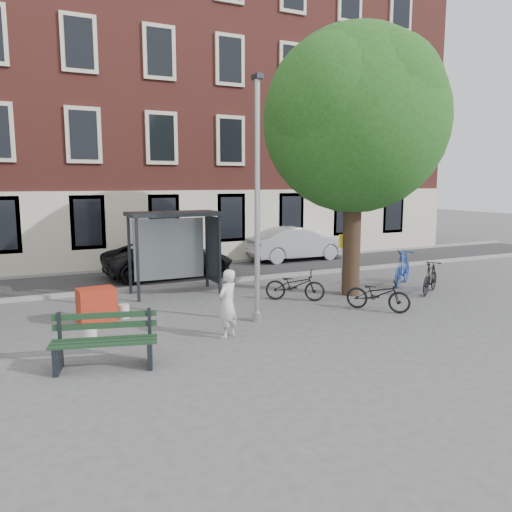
{
  "coord_description": "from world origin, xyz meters",
  "views": [
    {
      "loc": [
        -5.37,
        -11.25,
        3.55
      ],
      "look_at": [
        0.82,
        1.79,
        1.4
      ],
      "focal_mm": 35.0,
      "sensor_mm": 36.0,
      "label": 1
    }
  ],
  "objects": [
    {
      "name": "ground",
      "position": [
        0.0,
        0.0,
        0.0
      ],
      "size": [
        90.0,
        90.0,
        0.0
      ],
      "primitive_type": "plane",
      "color": "#4C4C4F",
      "rests_on": "ground"
    },
    {
      "name": "road",
      "position": [
        0.0,
        7.0,
        0.01
      ],
      "size": [
        40.0,
        4.0,
        0.01
      ],
      "primitive_type": "cube",
      "color": "#28282B",
      "rests_on": "ground"
    },
    {
      "name": "curb_near",
      "position": [
        0.0,
        5.0,
        0.06
      ],
      "size": [
        40.0,
        0.25,
        0.12
      ],
      "primitive_type": "cube",
      "color": "gray",
      "rests_on": "ground"
    },
    {
      "name": "curb_far",
      "position": [
        0.0,
        9.0,
        0.06
      ],
      "size": [
        40.0,
        0.25,
        0.12
      ],
      "primitive_type": "cube",
      "color": "gray",
      "rests_on": "ground"
    },
    {
      "name": "building_row",
      "position": [
        0.0,
        13.0,
        7.0
      ],
      "size": [
        30.0,
        8.0,
        14.0
      ],
      "primitive_type": "cube",
      "color": "brown",
      "rests_on": "ground"
    },
    {
      "name": "lamppost",
      "position": [
        0.0,
        0.0,
        2.78
      ],
      "size": [
        0.28,
        0.35,
        6.11
      ],
      "color": "#9EA0A3",
      "rests_on": "ground"
    },
    {
      "name": "tree_right",
      "position": [
        4.01,
        1.38,
        5.62
      ],
      "size": [
        5.76,
        5.6,
        8.2
      ],
      "color": "black",
      "rests_on": "ground"
    },
    {
      "name": "bus_shelter",
      "position": [
        -0.61,
        4.11,
        1.92
      ],
      "size": [
        2.85,
        1.45,
        2.62
      ],
      "color": "#1E2328",
      "rests_on": "ground"
    },
    {
      "name": "painter",
      "position": [
        -1.2,
        -0.94,
        0.79
      ],
      "size": [
        0.69,
        0.63,
        1.59
      ],
      "primitive_type": "imported",
      "rotation": [
        0.0,
        0.0,
        3.7
      ],
      "color": "silver",
      "rests_on": "ground"
    },
    {
      "name": "bench",
      "position": [
        -4.05,
        -1.67,
        0.47
      ],
      "size": [
        2.07,
        1.11,
        1.02
      ],
      "rotation": [
        0.0,
        0.0,
        -0.25
      ],
      "color": "#1E2328",
      "rests_on": "ground"
    },
    {
      "name": "bike_a",
      "position": [
        2.0,
        1.55,
        0.47
      ],
      "size": [
        1.82,
        1.53,
        0.94
      ],
      "primitive_type": "imported",
      "rotation": [
        0.0,
        0.0,
        0.97
      ],
      "color": "black",
      "rests_on": "ground"
    },
    {
      "name": "bike_b",
      "position": [
        6.5,
        1.93,
        0.6
      ],
      "size": [
        1.96,
        1.62,
        1.2
      ],
      "primitive_type": "imported",
      "rotation": [
        0.0,
        0.0,
        2.19
      ],
      "color": "#1B3B95",
      "rests_on": "ground"
    },
    {
      "name": "bike_c",
      "position": [
        3.47,
        -0.5,
        0.47
      ],
      "size": [
        1.57,
        1.81,
        0.94
      ],
      "primitive_type": "imported",
      "rotation": [
        0.0,
        0.0,
        0.64
      ],
      "color": "black",
      "rests_on": "ground"
    },
    {
      "name": "bike_d",
      "position": [
        6.41,
        0.54,
        0.51
      ],
      "size": [
        1.69,
        1.32,
        1.02
      ],
      "primitive_type": "imported",
      "rotation": [
        0.0,
        0.0,
        2.14
      ],
      "color": "black",
      "rests_on": "ground"
    },
    {
      "name": "car_dark",
      "position": [
        -0.34,
        7.05,
        0.68
      ],
      "size": [
        4.99,
        2.48,
        1.36
      ],
      "primitive_type": "imported",
      "rotation": [
        0.0,
        0.0,
        1.62
      ],
      "color": "black",
      "rests_on": "ground"
    },
    {
      "name": "car_silver",
      "position": [
        6.0,
        8.4,
        0.77
      ],
      "size": [
        4.68,
        1.66,
        1.54
      ],
      "primitive_type": "imported",
      "rotation": [
        0.0,
        0.0,
        1.58
      ],
      "color": "#A6A8AE",
      "rests_on": "ground"
    },
    {
      "name": "red_stand",
      "position": [
        -3.75,
        1.58,
        0.45
      ],
      "size": [
        0.96,
        0.7,
        0.9
      ],
      "primitive_type": "cube",
      "rotation": [
        0.0,
        0.0,
        0.11
      ],
      "color": "#A02715",
      "rests_on": "ground"
    },
    {
      "name": "bucket_b",
      "position": [
        -4.12,
        -0.07,
        0.18
      ],
      "size": [
        0.29,
        0.29,
        0.36
      ],
      "primitive_type": "cylinder",
      "rotation": [
        0.0,
        0.0,
        0.02
      ],
      "color": "silver",
      "rests_on": "ground"
    },
    {
      "name": "bucket_c",
      "position": [
        -3.05,
        1.76,
        0.18
      ],
      "size": [
        0.34,
        0.34,
        0.36
      ],
      "primitive_type": "cylinder",
      "rotation": [
        0.0,
        0.0,
        -0.23
      ],
      "color": "silver",
      "rests_on": "ground"
    },
    {
      "name": "notice_sign",
      "position": [
        3.72,
        1.59,
        1.41
      ],
      "size": [
        0.33,
        0.11,
        1.94
      ],
      "rotation": [
        0.0,
        0.0,
        0.26
      ],
      "color": "#9EA0A3",
      "rests_on": "ground"
    }
  ]
}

